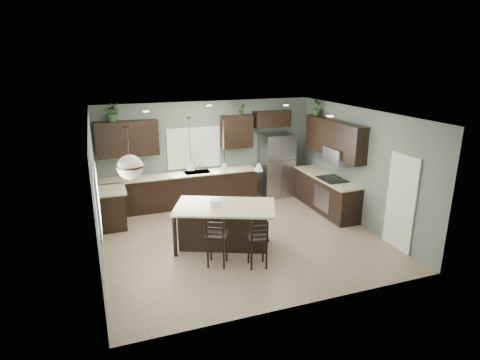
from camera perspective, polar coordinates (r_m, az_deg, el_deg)
name	(u,v)px	position (r m, az deg, el deg)	size (l,w,h in m)	color
ground	(242,238)	(9.19, 0.27, -8.23)	(6.00, 6.00, 0.00)	#9E8466
pantry_door	(401,203)	(9.04, 21.91, -2.99)	(0.04, 0.82, 2.04)	white
window_back	(194,148)	(11.08, -6.58, 4.58)	(1.35, 0.02, 1.00)	white
window_left	(97,200)	(7.39, -19.72, -2.76)	(0.02, 1.10, 1.00)	white
left_return_cabs	(112,208)	(10.12, -17.74, -3.88)	(0.60, 0.90, 0.90)	black
left_return_countertop	(111,190)	(9.97, -17.87, -1.34)	(0.66, 0.96, 0.04)	beige
back_lower_cabs	(182,191)	(11.01, -8.31, -1.52)	(4.20, 0.60, 0.90)	black
back_countertop	(181,174)	(10.85, -8.40, 0.80)	(4.20, 0.66, 0.04)	beige
sink_inset	(197,172)	(10.94, -6.09, 1.11)	(0.70, 0.45, 0.01)	gray
faucet	(197,167)	(10.87, -6.08, 1.80)	(0.02, 0.02, 0.28)	silver
back_upper_left	(127,139)	(10.59, -15.74, 5.68)	(1.55, 0.34, 0.90)	black
back_upper_right	(237,132)	(11.18, -0.43, 6.90)	(0.85, 0.34, 0.90)	black
fridge_header	(272,119)	(11.52, 4.55, 8.67)	(1.05, 0.34, 0.45)	black
right_lower_cabs	(326,194)	(10.88, 12.12, -1.96)	(0.60, 2.35, 0.90)	black
right_countertop	(326,177)	(10.73, 12.19, 0.40)	(0.66, 2.35, 0.04)	beige
cooktop	(332,179)	(10.50, 12.98, 0.13)	(0.58, 0.75, 0.02)	black
wall_oven_front	(321,199)	(10.50, 11.49, -2.61)	(0.01, 0.72, 0.60)	gray
right_upper_cabs	(334,138)	(10.56, 13.23, 5.84)	(0.34, 2.35, 0.90)	black
microwave	(337,156)	(10.40, 13.67, 3.37)	(0.40, 0.75, 0.40)	gray
refrigerator	(276,165)	(11.68, 5.18, 2.13)	(0.90, 0.74, 1.85)	#9B9AA3
kitchen_island	(225,226)	(8.65, -2.12, -6.57)	(2.09, 1.19, 0.92)	black
serving_dish	(215,203)	(8.47, -3.51, -3.23)	(0.24, 0.24, 0.14)	white
bar_stool_center	(217,240)	(7.87, -3.28, -8.56)	(0.39, 0.39, 1.06)	black
bar_stool_right	(258,243)	(7.83, 2.51, -8.90)	(0.37, 0.37, 1.01)	black
pendant_left	(190,144)	(8.19, -7.16, 5.12)	(0.17, 0.17, 1.10)	silver
pendant_center	(224,144)	(8.10, -2.26, 5.09)	(0.17, 0.17, 1.10)	white
pendant_right	(259,145)	(8.06, 2.72, 5.03)	(0.17, 0.17, 1.10)	silver
chandelier	(129,153)	(7.35, -15.54, 3.72)	(0.49, 0.49, 0.98)	beige
plant_back_left	(113,112)	(10.44, -17.63, 9.18)	(0.42, 0.37, 0.47)	#254A20
plant_back_right	(242,109)	(11.10, 0.24, 10.05)	(0.18, 0.15, 0.33)	#2F4B21
plant_right_wall	(317,108)	(11.19, 10.87, 10.04)	(0.24, 0.24, 0.42)	#2A5324
room_shell	(242,166)	(8.60, 0.28, 2.05)	(6.00, 6.00, 6.00)	slate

